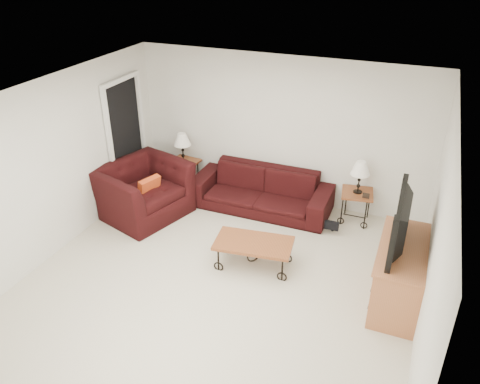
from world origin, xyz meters
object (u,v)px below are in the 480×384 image
at_px(lamp_left, 183,148).
at_px(tv_stand, 400,274).
at_px(coffee_table, 254,254).
at_px(armchair, 143,191).
at_px(television, 408,223).
at_px(side_table_left, 184,175).
at_px(backpack, 334,220).
at_px(sofa, 261,190).
at_px(side_table_right, 356,207).
at_px(lamp_right, 360,177).

distance_m(lamp_left, tv_stand, 4.31).
bearing_deg(coffee_table, armchair, 163.10).
bearing_deg(lamp_left, television, -23.77).
relative_size(side_table_left, backpack, 1.23).
height_order(lamp_left, television, television).
distance_m(coffee_table, backpack, 1.54).
bearing_deg(tv_stand, armchair, 171.05).
relative_size(lamp_left, armchair, 0.40).
relative_size(side_table_left, coffee_table, 0.50).
xyz_separation_m(side_table_left, backpack, (2.84, -0.45, -0.05)).
height_order(side_table_left, lamp_left, lamp_left).
height_order(sofa, side_table_right, sofa).
height_order(armchair, television, television).
relative_size(coffee_table, backpack, 2.46).
xyz_separation_m(coffee_table, television, (1.91, 0.01, 0.95)).
distance_m(sofa, television, 2.93).
bearing_deg(armchair, side_table_right, -54.41).
xyz_separation_m(coffee_table, backpack, (0.84, 1.29, 0.02)).
bearing_deg(armchair, side_table_left, 8.08).
bearing_deg(television, lamp_right, -154.75).
xyz_separation_m(sofa, lamp_left, (-1.55, 0.18, 0.46)).
xyz_separation_m(coffee_table, tv_stand, (1.93, 0.01, 0.20)).
xyz_separation_m(coffee_table, armchair, (-2.17, 0.66, 0.23)).
xyz_separation_m(side_table_left, armchair, (-0.18, -1.07, 0.17)).
bearing_deg(sofa, armchair, -152.59).
bearing_deg(lamp_right, television, -64.75).
height_order(sofa, tv_stand, tv_stand).
distance_m(sofa, side_table_right, 1.56).
relative_size(lamp_left, television, 0.44).
bearing_deg(lamp_left, backpack, -8.91).
height_order(lamp_left, tv_stand, lamp_left).
distance_m(television, backpack, 1.91).
bearing_deg(television, lamp_left, -113.77).
relative_size(coffee_table, tv_stand, 0.79).
relative_size(side_table_right, backpack, 1.23).
bearing_deg(sofa, side_table_right, 6.63).
height_order(lamp_right, backpack, lamp_right).
xyz_separation_m(lamp_right, backpack, (-0.26, -0.45, -0.58)).
bearing_deg(lamp_left, tv_stand, -23.66).
relative_size(side_table_left, armchair, 0.40).
distance_m(sofa, lamp_right, 1.62).
relative_size(side_table_right, lamp_left, 0.99).
height_order(sofa, side_table_left, sofa).
distance_m(side_table_right, tv_stand, 1.92).
relative_size(sofa, tv_stand, 1.74).
bearing_deg(armchair, lamp_right, -54.41).
distance_m(armchair, backpack, 3.09).
bearing_deg(television, side_table_left, -113.77).
height_order(coffee_table, television, television).
bearing_deg(television, sofa, -123.13).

